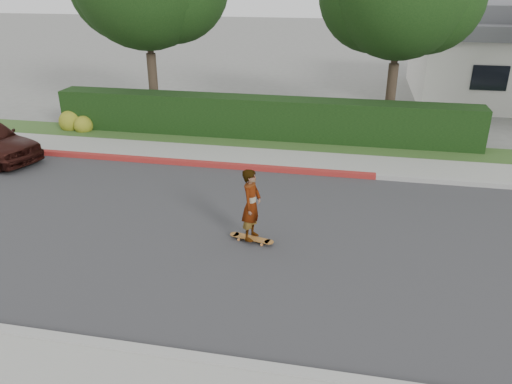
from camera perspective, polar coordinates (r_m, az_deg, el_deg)
ground at (r=11.18m, az=8.77°, el=-5.94°), size 120.00×120.00×0.00m
road at (r=11.18m, az=8.77°, el=-5.92°), size 60.00×8.00×0.01m
curb_near at (r=7.82m, az=6.98°, el=-20.27°), size 60.00×0.20×0.15m
curb_far at (r=14.86m, az=9.69°, el=2.05°), size 60.00×0.20×0.15m
curb_red_section at (r=15.75m, az=-8.79°, el=3.38°), size 12.00×0.21×0.15m
sidewalk_far at (r=15.71m, az=9.83°, el=3.19°), size 60.00×1.60×0.12m
planting_strip at (r=17.22m, az=10.04°, el=4.99°), size 60.00×1.60×0.10m
hedge at (r=17.88m, az=0.54°, el=8.40°), size 15.00×1.00×1.50m
flowering_shrub at (r=20.06m, az=-19.98°, el=7.45°), size 1.40×1.00×0.90m
skateboard at (r=11.10m, az=-0.51°, el=-5.32°), size 1.06×0.44×0.10m
skateboarder at (r=10.73m, az=-0.52°, el=-1.46°), size 0.49×0.65×1.62m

